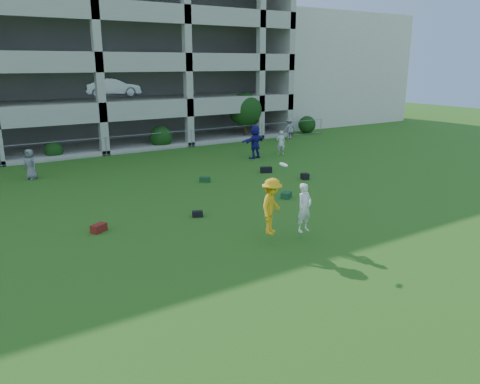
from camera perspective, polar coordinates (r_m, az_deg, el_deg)
ground at (r=14.33m, az=7.59°, el=-7.94°), size 100.00×100.00×0.00m
stucco_building at (r=49.40m, az=7.25°, el=14.61°), size 16.00×14.00×10.00m
bystander_c at (r=25.66m, az=-24.22°, el=3.11°), size 0.83×0.89×1.53m
bystander_d at (r=28.63m, az=1.84°, el=6.12°), size 1.95×1.05×2.01m
bystander_e at (r=29.84m, az=5.01°, el=6.00°), size 0.67×0.60×1.55m
bystander_f at (r=36.07m, az=6.02°, el=7.68°), size 1.12×0.74×1.63m
bag_red_a at (r=16.95m, az=-16.84°, el=-4.22°), size 0.63×0.54×0.28m
bag_black_b at (r=17.88m, az=-5.21°, el=-2.68°), size 0.47×0.39×0.22m
bag_green_c at (r=20.33m, az=5.66°, el=-0.38°), size 0.61×0.56×0.26m
crate_d at (r=23.72m, az=7.91°, el=1.90°), size 0.43×0.43×0.30m
bag_black_e at (r=24.99m, az=3.20°, el=2.72°), size 0.67×0.53×0.30m
bag_green_g at (r=23.03m, az=-4.31°, el=1.53°), size 0.58×0.54×0.25m
frisbee_contest at (r=15.06m, az=4.72°, el=-1.76°), size 2.08×1.23×2.37m
parking_garage at (r=38.61m, az=-20.64°, el=15.07°), size 30.00×14.00×12.00m
fence at (r=30.61m, az=-16.04°, el=5.39°), size 36.06×0.06×1.20m
shrub_row at (r=32.72m, az=-8.77°, el=8.02°), size 34.38×2.52×3.50m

